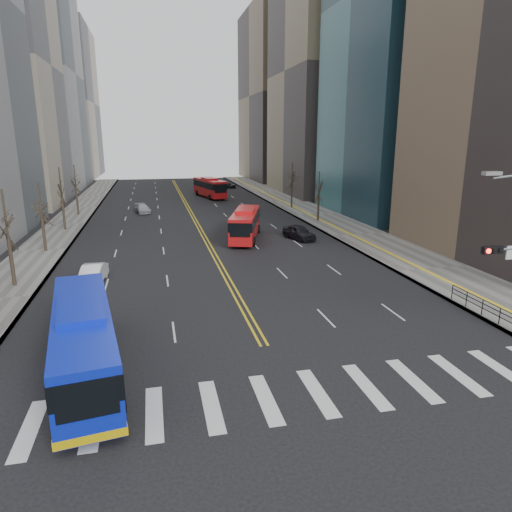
{
  "coord_description": "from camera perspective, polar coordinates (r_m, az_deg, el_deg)",
  "views": [
    {
      "loc": [
        -5.48,
        -16.98,
        10.99
      ],
      "look_at": [
        0.72,
        10.29,
        3.67
      ],
      "focal_mm": 32.0,
      "sensor_mm": 36.0,
      "label": 1
    }
  ],
  "objects": [
    {
      "name": "crosswalk",
      "position": [
        20.95,
        4.51,
        -16.99
      ],
      "size": [
        26.7,
        4.0,
        0.01
      ],
      "color": "silver",
      "rests_on": "ground"
    },
    {
      "name": "red_bus_far",
      "position": [
        86.36,
        -5.82,
        8.64
      ],
      "size": [
        5.05,
        11.8,
        3.64
      ],
      "color": "red",
      "rests_on": "ground"
    },
    {
      "name": "sidewalk_left",
      "position": [
        63.89,
        -22.59,
        3.71
      ],
      "size": [
        5.0,
        130.0,
        0.15
      ],
      "primitive_type": "cube",
      "color": "#65645E",
      "rests_on": "ground"
    },
    {
      "name": "car_silver",
      "position": [
        70.12,
        -13.99,
        5.75
      ],
      "size": [
        2.68,
        4.67,
        1.27
      ],
      "primitive_type": "imported",
      "rotation": [
        0.0,
        0.0,
        0.22
      ],
      "color": "#ADADB3",
      "rests_on": "ground"
    },
    {
      "name": "ground",
      "position": [
        20.96,
        4.51,
        -17.0
      ],
      "size": [
        220.0,
        220.0,
        0.0
      ],
      "primitive_type": "plane",
      "color": "black"
    },
    {
      "name": "sidewalk_right",
      "position": [
        67.0,
        7.46,
        5.18
      ],
      "size": [
        7.0,
        130.0,
        0.15
      ],
      "primitive_type": "cube",
      "color": "#65645E",
      "rests_on": "ground"
    },
    {
      "name": "car_white",
      "position": [
        37.29,
        -19.77,
        -2.2
      ],
      "size": [
        2.1,
        4.54,
        1.44
      ],
      "primitive_type": "imported",
      "rotation": [
        0.0,
        0.0,
        -0.13
      ],
      "color": "white",
      "rests_on": "ground"
    },
    {
      "name": "car_dark_mid",
      "position": [
        50.57,
        5.39,
        2.98
      ],
      "size": [
        3.07,
        4.97,
        1.58
      ],
      "primitive_type": "imported",
      "rotation": [
        0.0,
        0.0,
        0.28
      ],
      "color": "black",
      "rests_on": "ground"
    },
    {
      "name": "blue_bus",
      "position": [
        23.16,
        -20.74,
        -9.59
      ],
      "size": [
        4.35,
        12.34,
        3.52
      ],
      "color": "#0D23CA",
      "rests_on": "ground"
    },
    {
      "name": "centerline",
      "position": [
        73.02,
        -8.41,
        5.87
      ],
      "size": [
        0.55,
        100.0,
        0.01
      ],
      "color": "gold",
      "rests_on": "ground"
    },
    {
      "name": "car_dark_far",
      "position": [
        102.71,
        -3.34,
        8.82
      ],
      "size": [
        2.89,
        4.32,
        1.1
      ],
      "primitive_type": "imported",
      "rotation": [
        0.0,
        0.0,
        0.29
      ],
      "color": "black",
      "rests_on": "ground"
    },
    {
      "name": "red_bus_near",
      "position": [
        50.32,
        -1.34,
        4.24
      ],
      "size": [
        5.49,
        10.83,
        3.37
      ],
      "color": "red",
      "rests_on": "ground"
    },
    {
      "name": "street_trees",
      "position": [
        51.92,
        -14.73,
        7.44
      ],
      "size": [
        35.2,
        47.2,
        7.6
      ],
      "color": "black",
      "rests_on": "ground"
    },
    {
      "name": "pedestrian_railing",
      "position": [
        31.98,
        26.47,
        -5.46
      ],
      "size": [
        0.06,
        6.06,
        1.02
      ],
      "color": "black",
      "rests_on": "sidewalk_right"
    },
    {
      "name": "office_towers",
      "position": [
        86.64,
        -9.75,
        23.07
      ],
      "size": [
        83.0,
        134.0,
        58.0
      ],
      "color": "gray",
      "rests_on": "ground"
    }
  ]
}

